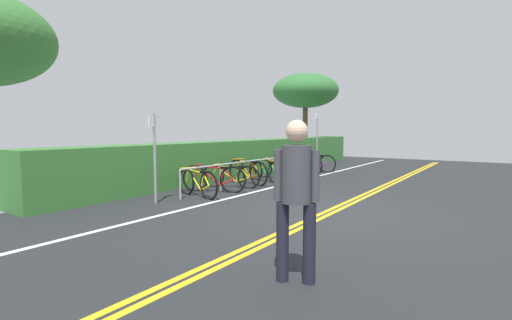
# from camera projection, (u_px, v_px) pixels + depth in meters

# --- Properties ---
(ground_plane) EXTENTS (29.69, 10.74, 0.05)m
(ground_plane) POSITION_uv_depth(u_px,v_px,m) (332.00, 212.00, 7.64)
(ground_plane) COLOR #232628
(centre_line_yellow_inner) EXTENTS (26.72, 0.10, 0.00)m
(centre_line_yellow_inner) POSITION_uv_depth(u_px,v_px,m) (336.00, 211.00, 7.59)
(centre_line_yellow_inner) COLOR gold
(centre_line_yellow_inner) RESTS_ON ground_plane
(centre_line_yellow_outer) EXTENTS (26.72, 0.10, 0.00)m
(centre_line_yellow_outer) POSITION_uv_depth(u_px,v_px,m) (329.00, 210.00, 7.68)
(centre_line_yellow_outer) COLOR gold
(centre_line_yellow_outer) RESTS_ON ground_plane
(bike_lane_stripe_white) EXTENTS (26.72, 0.12, 0.00)m
(bike_lane_stripe_white) POSITION_uv_depth(u_px,v_px,m) (231.00, 198.00, 9.09)
(bike_lane_stripe_white) COLOR white
(bike_lane_stripe_white) RESTS_ON ground_plane
(bike_rack) EXTENTS (7.60, 0.05, 0.73)m
(bike_rack) POSITION_uv_depth(u_px,v_px,m) (265.00, 164.00, 11.97)
(bike_rack) COLOR #9EA0A5
(bike_rack) RESTS_ON ground_plane
(bicycle_0) EXTENTS (0.55, 1.67, 0.73)m
(bicycle_0) POSITION_uv_depth(u_px,v_px,m) (197.00, 183.00, 9.21)
(bicycle_0) COLOR black
(bicycle_0) RESTS_ON ground_plane
(bicycle_1) EXTENTS (0.69, 1.74, 0.76)m
(bicycle_1) POSITION_uv_depth(u_px,v_px,m) (214.00, 179.00, 9.92)
(bicycle_1) COLOR black
(bicycle_1) RESTS_ON ground_plane
(bicycle_2) EXTENTS (0.67, 1.68, 0.70)m
(bicycle_2) POSITION_uv_depth(u_px,v_px,m) (231.00, 176.00, 10.63)
(bicycle_2) COLOR black
(bicycle_2) RESTS_ON ground_plane
(bicycle_3) EXTENTS (0.54, 1.72, 0.78)m
(bicycle_3) POSITION_uv_depth(u_px,v_px,m) (248.00, 172.00, 11.33)
(bicycle_3) COLOR black
(bicycle_3) RESTS_ON ground_plane
(bicycle_4) EXTENTS (0.63, 1.61, 0.72)m
(bicycle_4) POSITION_uv_depth(u_px,v_px,m) (265.00, 171.00, 11.90)
(bicycle_4) COLOR black
(bicycle_4) RESTS_ON ground_plane
(bicycle_5) EXTENTS (0.51, 1.66, 0.71)m
(bicycle_5) POSITION_uv_depth(u_px,v_px,m) (277.00, 168.00, 12.71)
(bicycle_5) COLOR black
(bicycle_5) RESTS_ON ground_plane
(bicycle_6) EXTENTS (0.62, 1.62, 0.71)m
(bicycle_6) POSITION_uv_depth(u_px,v_px,m) (292.00, 167.00, 13.35)
(bicycle_6) COLOR black
(bicycle_6) RESTS_ON ground_plane
(bicycle_7) EXTENTS (0.46, 1.69, 0.72)m
(bicycle_7) POSITION_uv_depth(u_px,v_px,m) (303.00, 165.00, 13.90)
(bicycle_7) COLOR black
(bicycle_7) RESTS_ON ground_plane
(bicycle_8) EXTENTS (0.46, 1.78, 0.73)m
(bicycle_8) POSITION_uv_depth(u_px,v_px,m) (314.00, 163.00, 14.67)
(bicycle_8) COLOR black
(bicycle_8) RESTS_ON ground_plane
(pedestrian) EXTENTS (0.32, 0.47, 1.77)m
(pedestrian) POSITION_uv_depth(u_px,v_px,m) (296.00, 189.00, 4.00)
(pedestrian) COLOR #1E1E2D
(pedestrian) RESTS_ON ground_plane
(sign_post_near) EXTENTS (0.36, 0.10, 2.02)m
(sign_post_near) POSITION_uv_depth(u_px,v_px,m) (155.00, 149.00, 8.33)
(sign_post_near) COLOR gray
(sign_post_near) RESTS_ON ground_plane
(sign_post_far) EXTENTS (0.36, 0.06, 2.39)m
(sign_post_far) POSITION_uv_depth(u_px,v_px,m) (317.00, 135.00, 15.35)
(sign_post_far) COLOR gray
(sign_post_far) RESTS_ON ground_plane
(hedge_backdrop) EXTENTS (16.55, 1.07, 1.26)m
(hedge_backdrop) POSITION_uv_depth(u_px,v_px,m) (250.00, 157.00, 14.12)
(hedge_backdrop) COLOR #387533
(hedge_backdrop) RESTS_ON ground_plane
(tree_mid) EXTENTS (3.47, 3.47, 4.60)m
(tree_mid) POSITION_uv_depth(u_px,v_px,m) (305.00, 91.00, 19.74)
(tree_mid) COLOR brown
(tree_mid) RESTS_ON ground_plane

